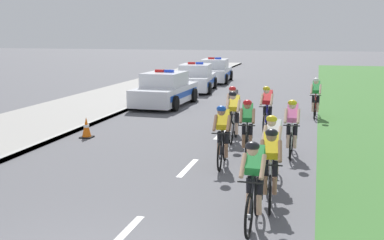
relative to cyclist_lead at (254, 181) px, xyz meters
name	(u,v)px	position (x,y,z in m)	size (l,w,h in m)	color
sidewalk_slab	(86,106)	(-8.67, 11.12, -0.73)	(4.21, 60.00, 0.12)	gray
kerb_edge	(130,108)	(-6.65, 11.12, -0.72)	(0.16, 60.00, 0.13)	#9E9E99
lane_markings_centre	(188,168)	(-1.97, 3.13, -0.78)	(0.14, 17.60, 0.01)	white
cyclist_lead	(254,181)	(0.00, 0.00, 0.00)	(0.42, 1.72, 1.56)	black
cyclist_second	(270,165)	(0.17, 1.09, 0.00)	(0.45, 1.72, 1.56)	black
cyclist_third	(273,147)	(0.08, 2.48, 0.00)	(0.43, 1.72, 1.56)	black
cyclist_fourth	(223,134)	(-1.22, 3.53, 0.00)	(0.43, 1.72, 1.56)	black
cyclist_fifth	(292,126)	(0.35, 4.93, 0.00)	(0.42, 1.72, 1.56)	black
cyclist_sixth	(247,126)	(-0.78, 4.66, 0.00)	(0.45, 1.72, 1.56)	black
cyclist_seventh	(234,115)	(-1.41, 6.27, 0.00)	(0.42, 1.72, 1.56)	black
cyclist_eighth	(233,108)	(-1.66, 7.57, 0.00)	(0.44, 1.72, 1.56)	black
cyclist_ninth	(267,108)	(-0.59, 7.86, 0.00)	(0.42, 1.72, 1.56)	black
cyclist_tenth	(316,97)	(0.91, 11.14, 0.00)	(0.42, 1.72, 1.56)	black
police_car_nearest	(165,90)	(-5.52, 12.47, -0.11)	(2.12, 4.46, 1.59)	silver
police_car_second	(196,79)	(-5.52, 17.97, -0.11)	(2.32, 4.55, 1.59)	silver
police_car_third	(215,71)	(-5.52, 23.01, -0.11)	(2.22, 4.51, 1.59)	silver
traffic_cone_mid	(86,128)	(-5.87, 5.58, -0.48)	(0.36, 0.36, 0.64)	black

